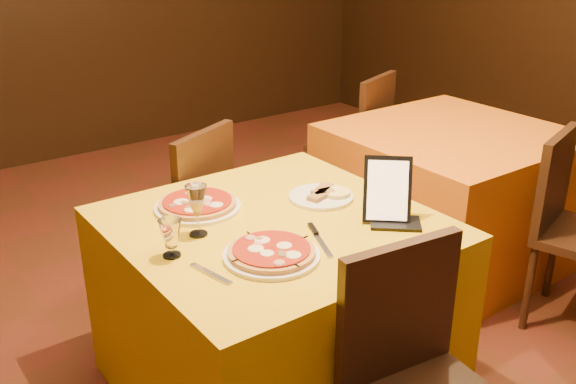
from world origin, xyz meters
TOP-DOWN VIEW (x-y plane):
  - main_table at (-0.15, 0.19)m, footprint 1.10×1.10m
  - side_table at (1.25, 0.55)m, footprint 1.10×1.10m
  - chair_main_far at (-0.15, 1.03)m, footprint 0.63×0.63m
  - chair_side_far at (1.25, 1.38)m, footprint 0.61×0.61m
  - pizza_near at (-0.31, -0.03)m, footprint 0.32×0.32m
  - pizza_far at (-0.32, 0.46)m, footprint 0.33×0.33m
  - cutlet_dish at (0.12, 0.26)m, footprint 0.26×0.26m
  - wine_glass at (-0.43, 0.26)m, footprint 0.09×0.09m
  - water_glass at (-0.57, 0.17)m, footprint 0.09×0.09m
  - tablet at (0.19, -0.04)m, footprint 0.19×0.19m
  - knife at (-0.12, -0.03)m, footprint 0.11×0.23m
  - fork_near at (-0.53, -0.01)m, footprint 0.06×0.18m
  - fork_far at (-0.21, 0.54)m, footprint 0.05×0.14m

SIDE VIEW (x-z plane):
  - main_table at x=-0.15m, z-range 0.00..0.75m
  - side_table at x=1.25m, z-range 0.00..0.75m
  - chair_main_far at x=-0.15m, z-range 0.00..0.91m
  - chair_side_far at x=1.25m, z-range 0.00..0.91m
  - knife at x=-0.12m, z-range 0.75..0.76m
  - fork_near at x=-0.53m, z-range 0.75..0.76m
  - fork_far at x=-0.21m, z-range 0.75..0.76m
  - cutlet_dish at x=0.12m, z-range 0.75..0.78m
  - pizza_far at x=-0.32m, z-range 0.75..0.78m
  - pizza_near at x=-0.31m, z-range 0.75..0.78m
  - water_glass at x=-0.57m, z-range 0.75..0.88m
  - wine_glass at x=-0.43m, z-range 0.75..0.94m
  - tablet at x=0.19m, z-range 0.75..0.99m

